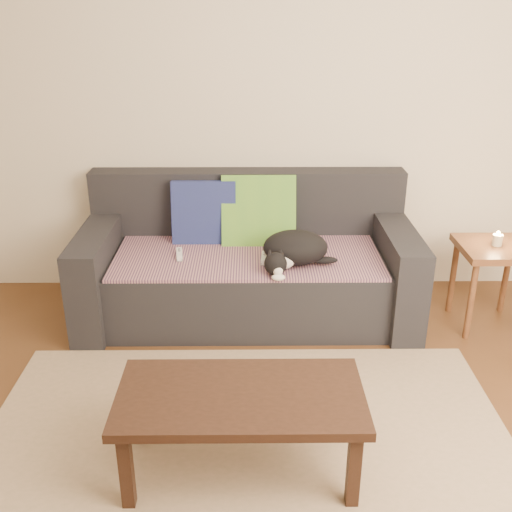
{
  "coord_description": "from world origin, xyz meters",
  "views": [
    {
      "loc": [
        0.02,
        -1.98,
        1.91
      ],
      "look_at": [
        0.05,
        1.2,
        0.55
      ],
      "focal_mm": 42.0,
      "sensor_mm": 36.0,
      "label": 1
    }
  ],
  "objects_px": {
    "wii_remote_b": "(264,258)",
    "coffee_table": "(241,404)",
    "side_table": "(494,260)",
    "sofa": "(248,268)",
    "cat": "(294,249)",
    "wii_remote_a": "(179,254)"
  },
  "relations": [
    {
      "from": "sofa",
      "to": "cat",
      "type": "relative_size",
      "value": 4.3
    },
    {
      "from": "wii_remote_b",
      "to": "side_table",
      "type": "height_order",
      "value": "side_table"
    },
    {
      "from": "wii_remote_b",
      "to": "coffee_table",
      "type": "height_order",
      "value": "wii_remote_b"
    },
    {
      "from": "side_table",
      "to": "coffee_table",
      "type": "bearing_deg",
      "value": -139.87
    },
    {
      "from": "wii_remote_a",
      "to": "coffee_table",
      "type": "bearing_deg",
      "value": -171.0
    },
    {
      "from": "sofa",
      "to": "side_table",
      "type": "xyz_separation_m",
      "value": [
        1.51,
        -0.2,
        0.14
      ]
    },
    {
      "from": "side_table",
      "to": "coffee_table",
      "type": "xyz_separation_m",
      "value": [
        -1.54,
        -1.3,
        -0.09
      ]
    },
    {
      "from": "sofa",
      "to": "wii_remote_a",
      "type": "xyz_separation_m",
      "value": [
        -0.43,
        -0.11,
        0.15
      ]
    },
    {
      "from": "cat",
      "to": "side_table",
      "type": "distance_m",
      "value": 1.24
    },
    {
      "from": "wii_remote_a",
      "to": "coffee_table",
      "type": "xyz_separation_m",
      "value": [
        0.4,
        -1.38,
        -0.09
      ]
    },
    {
      "from": "side_table",
      "to": "coffee_table",
      "type": "relative_size",
      "value": 0.52
    },
    {
      "from": "side_table",
      "to": "wii_remote_b",
      "type": "bearing_deg",
      "value": 179.04
    },
    {
      "from": "cat",
      "to": "side_table",
      "type": "bearing_deg",
      "value": -16.72
    },
    {
      "from": "cat",
      "to": "wii_remote_a",
      "type": "relative_size",
      "value": 3.25
    },
    {
      "from": "cat",
      "to": "wii_remote_b",
      "type": "bearing_deg",
      "value": 139.84
    },
    {
      "from": "cat",
      "to": "coffee_table",
      "type": "xyz_separation_m",
      "value": [
        -0.3,
        -1.25,
        -0.18
      ]
    },
    {
      "from": "wii_remote_a",
      "to": "wii_remote_b",
      "type": "distance_m",
      "value": 0.53
    },
    {
      "from": "sofa",
      "to": "wii_remote_b",
      "type": "xyz_separation_m",
      "value": [
        0.1,
        -0.18,
        0.15
      ]
    },
    {
      "from": "sofa",
      "to": "side_table",
      "type": "distance_m",
      "value": 1.53
    },
    {
      "from": "cat",
      "to": "sofa",
      "type": "bearing_deg",
      "value": 119.86
    },
    {
      "from": "cat",
      "to": "side_table",
      "type": "height_order",
      "value": "cat"
    },
    {
      "from": "sofa",
      "to": "wii_remote_a",
      "type": "bearing_deg",
      "value": -165.07
    }
  ]
}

